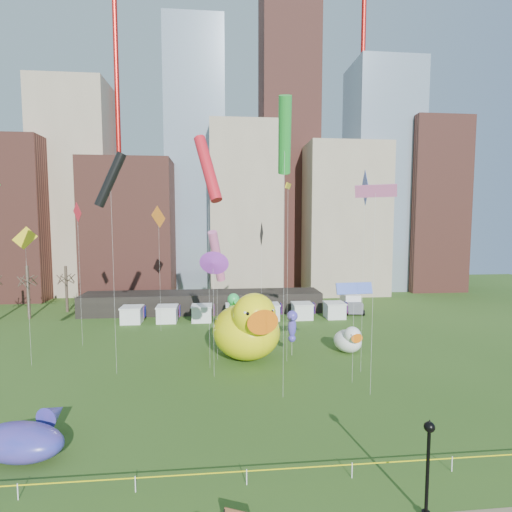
{
  "coord_description": "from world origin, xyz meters",
  "views": [
    {
      "loc": [
        -1.42,
        -20.05,
        14.48
      ],
      "look_at": [
        1.32,
        8.21,
        12.0
      ],
      "focal_mm": 27.0,
      "sensor_mm": 36.0,
      "label": 1
    }
  ],
  "objects": [
    {
      "name": "ground",
      "position": [
        0.0,
        0.0,
        0.0
      ],
      "size": [
        160.0,
        160.0,
        0.0
      ],
      "primitive_type": "plane",
      "color": "#2D4E18",
      "rests_on": "ground"
    },
    {
      "name": "skyline",
      "position": [
        2.25,
        61.06,
        21.44
      ],
      "size": [
        101.0,
        23.0,
        68.0
      ],
      "color": "brown",
      "rests_on": "ground"
    },
    {
      "name": "crane_left",
      "position": [
        -21.11,
        64.0,
        46.9
      ],
      "size": [
        23.0,
        1.0,
        76.0
      ],
      "color": "red",
      "rests_on": "ground"
    },
    {
      "name": "crane_right",
      "position": [
        30.89,
        64.0,
        46.9
      ],
      "size": [
        23.0,
        1.0,
        76.0
      ],
      "color": "red",
      "rests_on": "ground"
    },
    {
      "name": "pavilion",
      "position": [
        -4.0,
        42.0,
        1.6
      ],
      "size": [
        38.0,
        6.0,
        3.2
      ],
      "primitive_type": "cube",
      "color": "black",
      "rests_on": "ground"
    },
    {
      "name": "vendor_tents",
      "position": [
        1.02,
        36.0,
        1.11
      ],
      "size": [
        33.24,
        2.8,
        2.4
      ],
      "color": "white",
      "rests_on": "ground"
    },
    {
      "name": "bare_trees",
      "position": [
        -30.17,
        40.54,
        4.01
      ],
      "size": [
        8.44,
        6.44,
        8.5
      ],
      "color": "#382B21",
      "rests_on": "ground"
    },
    {
      "name": "caution_tape",
      "position": [
        0.0,
        0.0,
        0.68
      ],
      "size": [
        50.0,
        0.06,
        0.9
      ],
      "color": "white",
      "rests_on": "ground"
    },
    {
      "name": "big_duck",
      "position": [
        1.54,
        19.5,
        3.42
      ],
      "size": [
        8.9,
        10.48,
        7.45
      ],
      "rotation": [
        0.0,
        0.0,
        0.25
      ],
      "color": "#FFF40D",
      "rests_on": "ground"
    },
    {
      "name": "small_duck",
      "position": [
        12.89,
        20.59,
        1.45
      ],
      "size": [
        3.45,
        4.3,
        3.15
      ],
      "rotation": [
        0.0,
        0.0,
        0.14
      ],
      "color": "white",
      "rests_on": "ground"
    },
    {
      "name": "seahorse_green",
      "position": [
        0.18,
        23.88,
        4.59
      ],
      "size": [
        1.65,
        1.93,
        6.31
      ],
      "rotation": [
        0.0,
        0.0,
        0.22
      ],
      "color": "silver",
      "rests_on": "ground"
    },
    {
      "name": "seahorse_purple",
      "position": [
        6.42,
        20.21,
        3.56
      ],
      "size": [
        1.24,
        1.52,
        5.0
      ],
      "rotation": [
        0.0,
        0.0,
        -0.06
      ],
      "color": "silver",
      "rests_on": "ground"
    },
    {
      "name": "whale_inflatable",
      "position": [
        -13.56,
        3.88,
        1.14
      ],
      "size": [
        6.26,
        7.22,
        2.5
      ],
      "rotation": [
        0.0,
        0.0,
        -0.28
      ],
      "color": "#5B3CA5",
      "rests_on": "ground"
    },
    {
      "name": "lamppost",
      "position": [
        8.62,
        -3.2,
        3.07
      ],
      "size": [
        0.52,
        0.52,
        5.03
      ],
      "color": "black",
      "rests_on": "footpath"
    },
    {
      "name": "box_truck",
      "position": [
        20.07,
        40.34,
        1.47
      ],
      "size": [
        3.32,
        6.97,
        2.85
      ],
      "rotation": [
        0.0,
        0.0,
        -0.12
      ],
      "color": "white",
      "rests_on": "ground"
    },
    {
      "name": "kite_0",
      "position": [
        -17.55,
        26.02,
        15.26
      ],
      "size": [
        1.51,
        1.76,
        16.79
      ],
      "color": "silver",
      "rests_on": "ground"
    },
    {
      "name": "kite_1",
      "position": [
        11.22,
        10.22,
        16.92
      ],
      "size": [
        3.06,
        2.03,
        17.51
      ],
      "color": "silver",
      "rests_on": "ground"
    },
    {
      "name": "kite_2",
      "position": [
        3.6,
        25.08,
        12.92
      ],
      "size": [
        0.09,
        2.81,
        14.51
      ],
      "color": "silver",
      "rests_on": "ground"
    },
    {
      "name": "kite_4",
      "position": [
        -20.44,
        19.85,
        12.68
      ],
      "size": [
        2.24,
        0.49,
        14.09
      ],
      "color": "silver",
      "rests_on": "ground"
    },
    {
      "name": "kite_5",
      "position": [
        10.53,
        12.72,
        8.62
      ],
      "size": [
        3.36,
        0.72,
        9.15
      ],
      "color": "silver",
      "rests_on": "ground"
    },
    {
      "name": "kite_6",
      "position": [
        -9.21,
        31.15,
        14.96
      ],
      "size": [
        1.42,
        2.52,
        16.63
      ],
      "color": "silver",
      "rests_on": "ground"
    },
    {
      "name": "kite_7",
      "position": [
        -1.96,
        15.22,
        10.76
      ],
      "size": [
        1.94,
        1.3,
        11.82
      ],
      "color": "silver",
      "rests_on": "ground"
    },
    {
      "name": "kite_8",
      "position": [
        -2.41,
        17.56,
        19.61
      ],
      "size": [
        3.16,
        3.85,
        22.94
      ],
      "color": "silver",
      "rests_on": "ground"
    },
    {
      "name": "kite_9",
      "position": [
        -1.64,
        19.66,
        10.98
      ],
      "size": [
        2.03,
        3.36,
        13.73
      ],
      "color": "silver",
      "rests_on": "ground"
    },
    {
      "name": "kite_10",
      "position": [
        -11.29,
        16.84,
        18.38
      ],
      "size": [
        3.03,
        0.89,
        20.97
      ],
      "color": "silver",
      "rests_on": "ground"
    },
    {
      "name": "kite_11",
      "position": [
        3.79,
        10.4,
        21.22
      ],
      "size": [
        1.48,
        3.52,
        24.13
      ],
      "color": "silver",
      "rests_on": "ground"
    },
    {
      "name": "kite_12",
      "position": [
        5.54,
        18.45,
        17.81
      ],
      "size": [
        0.96,
        1.79,
        18.42
      ],
      "color": "silver",
      "rests_on": "ground"
    },
    {
      "name": "kite_13",
      "position": [
        12.19,
        15.01,
        17.48
      ],
      "size": [
        0.62,
        3.32,
        19.4
      ],
      "color": "silver",
      "rests_on": "ground"
    }
  ]
}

